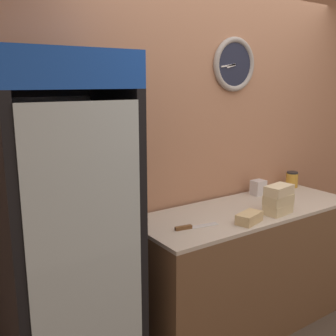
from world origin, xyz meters
TOP-DOWN VIEW (x-y plane):
  - wall_back at (0.00, 1.24)m, footprint 5.20×0.10m
  - prep_counter at (0.00, 0.87)m, footprint 1.74×0.65m
  - beverage_cooler at (-1.37, 0.93)m, footprint 0.67×0.62m
  - sandwich_stack_bottom at (0.09, 0.67)m, footprint 0.22×0.15m
  - sandwich_stack_middle at (0.09, 0.67)m, footprint 0.22×0.14m
  - sandwich_stack_top at (0.09, 0.67)m, footprint 0.22×0.15m
  - sandwich_flat_left at (-0.21, 0.65)m, footprint 0.22×0.15m
  - chefs_knife at (-0.59, 0.79)m, footprint 0.30×0.08m
  - condiment_jar at (0.76, 1.09)m, footprint 0.10×0.10m
  - napkin_dispenser at (0.33, 1.08)m, footprint 0.11×0.09m

SIDE VIEW (x-z plane):
  - prep_counter at x=0.00m, z-range 0.00..0.92m
  - chefs_knife at x=-0.59m, z-range 0.92..0.94m
  - sandwich_flat_left at x=-0.21m, z-range 0.92..0.99m
  - sandwich_stack_bottom at x=0.09m, z-range 0.92..0.99m
  - napkin_dispenser at x=0.33m, z-range 0.92..1.04m
  - condiment_jar at x=0.76m, z-range 0.92..1.06m
  - sandwich_stack_middle at x=0.09m, z-range 0.99..1.06m
  - beverage_cooler at x=-1.37m, z-range 0.08..2.06m
  - sandwich_stack_top at x=0.09m, z-range 1.06..1.13m
  - wall_back at x=0.00m, z-range 0.01..2.71m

